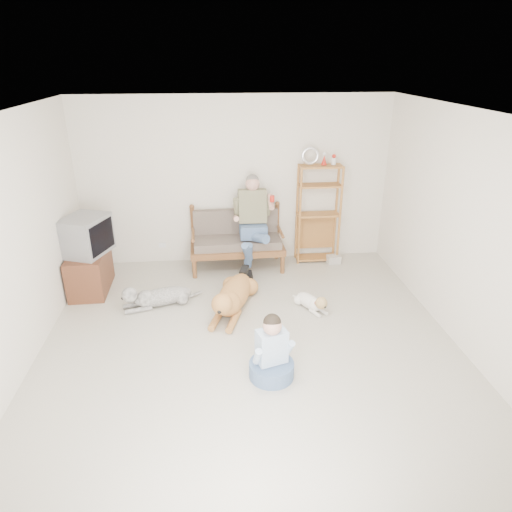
{
  "coord_description": "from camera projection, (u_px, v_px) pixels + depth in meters",
  "views": [
    {
      "loc": [
        -0.39,
        -4.47,
        3.21
      ],
      "look_at": [
        0.16,
        1.0,
        0.8
      ],
      "focal_mm": 32.0,
      "sensor_mm": 36.0,
      "label": 1
    }
  ],
  "objects": [
    {
      "name": "golden_retriever",
      "position": [
        232.0,
        297.0,
        6.23
      ],
      "size": [
        0.71,
        1.55,
        0.48
      ],
      "rotation": [
        0.0,
        0.0,
        -0.31
      ],
      "color": "#B2753E",
      "rests_on": "ground"
    },
    {
      "name": "crt_tv",
      "position": [
        86.0,
        235.0,
        6.48
      ],
      "size": [
        0.72,
        0.79,
        0.54
      ],
      "rotation": [
        0.0,
        0.0,
        -0.35
      ],
      "color": "slate",
      "rests_on": "tv_stand"
    },
    {
      "name": "tv_stand",
      "position": [
        90.0,
        271.0,
        6.72
      ],
      "size": [
        0.51,
        0.91,
        0.6
      ],
      "rotation": [
        0.0,
        0.0,
        0.01
      ],
      "color": "#5B2F1D",
      "rests_on": "ground"
    },
    {
      "name": "shaggy_dog",
      "position": [
        156.0,
        297.0,
        6.34
      ],
      "size": [
        1.14,
        0.51,
        0.35
      ],
      "rotation": [
        0.0,
        0.0,
        -1.26
      ],
      "color": "silver",
      "rests_on": "ground"
    },
    {
      "name": "wall_outlet",
      "position": [
        162.0,
        245.0,
        7.65
      ],
      "size": [
        0.12,
        0.02,
        0.08
      ],
      "primitive_type": "cube",
      "color": "silver",
      "rests_on": "ground"
    },
    {
      "name": "floor",
      "position": [
        251.0,
        352.0,
        5.4
      ],
      "size": [
        5.5,
        5.5,
        0.0
      ],
      "primitive_type": "plane",
      "color": "#BAB3A3",
      "rests_on": "ground"
    },
    {
      "name": "wall_right",
      "position": [
        474.0,
        238.0,
        5.08
      ],
      "size": [
        0.0,
        5.5,
        5.5
      ],
      "primitive_type": "plane",
      "rotation": [
        1.57,
        0.0,
        -1.57
      ],
      "color": "beige",
      "rests_on": "ground"
    },
    {
      "name": "wall_left",
      "position": [
        5.0,
        256.0,
        4.62
      ],
      "size": [
        0.0,
        5.5,
        5.5
      ],
      "primitive_type": "plane",
      "rotation": [
        1.57,
        0.0,
        1.57
      ],
      "color": "beige",
      "rests_on": "ground"
    },
    {
      "name": "ceiling",
      "position": [
        250.0,
        115.0,
        4.31
      ],
      "size": [
        5.5,
        5.5,
        0.0
      ],
      "primitive_type": "plane",
      "rotation": [
        3.14,
        0.0,
        0.0
      ],
      "color": "white",
      "rests_on": "ground"
    },
    {
      "name": "terrier",
      "position": [
        313.0,
        302.0,
        6.26
      ],
      "size": [
        0.41,
        0.64,
        0.26
      ],
      "rotation": [
        0.0,
        0.0,
        0.48
      ],
      "color": "white",
      "rests_on": "ground"
    },
    {
      "name": "child",
      "position": [
        272.0,
        355.0,
        4.88
      ],
      "size": [
        0.49,
        0.49,
        0.77
      ],
      "rotation": [
        0.0,
        0.0,
        0.29
      ],
      "color": "slate",
      "rests_on": "ground"
    },
    {
      "name": "etagere",
      "position": [
        318.0,
        213.0,
        7.5
      ],
      "size": [
        0.73,
        0.32,
        1.92
      ],
      "color": "#B37738",
      "rests_on": "ground"
    },
    {
      "name": "book_stack",
      "position": [
        334.0,
        259.0,
        7.68
      ],
      "size": [
        0.23,
        0.18,
        0.13
      ],
      "primitive_type": "cube",
      "rotation": [
        0.0,
        0.0,
        0.11
      ],
      "color": "silver",
      "rests_on": "ground"
    },
    {
      "name": "loveseat",
      "position": [
        237.0,
        239.0,
        7.42
      ],
      "size": [
        1.51,
        0.73,
        0.95
      ],
      "rotation": [
        0.0,
        0.0,
        0.02
      ],
      "color": "brown",
      "rests_on": "ground"
    },
    {
      "name": "man",
      "position": [
        252.0,
        230.0,
        7.14
      ],
      "size": [
        0.58,
        0.84,
        1.35
      ],
      "color": "slate",
      "rests_on": "loveseat"
    },
    {
      "name": "wall_front",
      "position": [
        298.0,
        450.0,
        2.35
      ],
      "size": [
        5.0,
        0.0,
        5.0
      ],
      "primitive_type": "plane",
      "rotation": [
        -1.57,
        0.0,
        0.0
      ],
      "color": "beige",
      "rests_on": "ground"
    },
    {
      "name": "wall_back",
      "position": [
        235.0,
        182.0,
        7.36
      ],
      "size": [
        5.0,
        0.0,
        5.0
      ],
      "primitive_type": "plane",
      "rotation": [
        1.57,
        0.0,
        0.0
      ],
      "color": "beige",
      "rests_on": "ground"
    }
  ]
}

